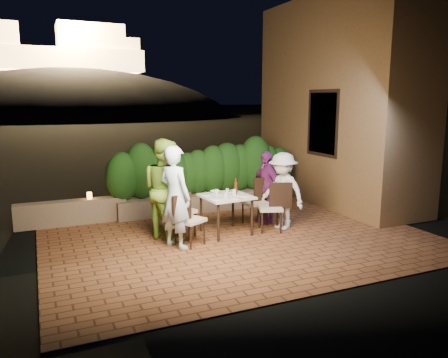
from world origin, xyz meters
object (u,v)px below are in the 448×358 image
beer_bottle (236,186)px  dining_table (226,215)px  bowl (216,192)px  chair_right_back (255,201)px  diner_blue (175,197)px  chair_right_front (270,207)px  parapet_lamp (89,196)px  diner_purple (266,187)px  diner_green (165,189)px  diner_white (283,191)px  chair_left_front (190,219)px  chair_left_back (180,210)px

beer_bottle → dining_table: bearing=-164.3°
bowl → chair_right_back: size_ratio=0.20×
beer_bottle → diner_blue: 1.43m
chair_right_front → diner_blue: bearing=25.3°
chair_right_front → parapet_lamp: (-3.16, 2.04, 0.09)m
bowl → diner_purple: diner_purple is taller
bowl → parapet_lamp: bowl is taller
chair_right_front → diner_green: 2.09m
diner_white → parapet_lamp: bearing=-140.7°
chair_right_back → diner_blue: diner_blue is taller
parapet_lamp → diner_green: bearing=-55.4°
chair_right_back → diner_purple: diner_purple is taller
dining_table → parapet_lamp: bearing=141.0°
diner_blue → dining_table: bearing=-98.6°
diner_blue → diner_white: diner_blue is taller
chair_left_front → chair_left_back: size_ratio=0.93×
beer_bottle → diner_blue: bearing=-162.0°
parapet_lamp → diner_blue: bearing=-62.3°
bowl → parapet_lamp: 2.71m
chair_right_front → diner_purple: 0.68m
bowl → chair_left_front: 1.02m
dining_table → parapet_lamp: size_ratio=6.20×
dining_table → chair_left_front: chair_left_front is taller
diner_blue → diner_purple: diner_blue is taller
bowl → chair_right_back: chair_right_back is taller
bowl → diner_white: diner_white is taller
dining_table → chair_left_front: 0.93m
chair_left_back → diner_purple: diner_purple is taller
chair_right_front → diner_white: diner_white is taller
chair_right_front → diner_green: size_ratio=0.52×
chair_left_front → beer_bottle: bearing=-7.5°
chair_left_front → chair_right_back: 1.78m
chair_left_back → parapet_lamp: 2.20m
diner_white → bowl: bearing=-128.9°
parapet_lamp → diner_white: bearing=-30.0°
chair_right_back → diner_blue: bearing=19.8°
dining_table → diner_green: size_ratio=0.47×
chair_right_back → diner_blue: 2.08m
beer_bottle → chair_right_back: 0.75m
diner_blue → parapet_lamp: bearing=0.7°
diner_purple → parapet_lamp: size_ratio=10.74×
chair_right_front → parapet_lamp: chair_right_front is taller
chair_left_back → diner_green: 0.51m
beer_bottle → chair_left_back: bearing=173.0°
chair_right_back → diner_white: diner_white is taller
dining_table → beer_bottle: bearing=15.7°
chair_right_back → diner_purple: 0.40m
beer_bottle → parapet_lamp: 3.12m
beer_bottle → bowl: beer_bottle is taller
bowl → diner_white: bearing=-18.1°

